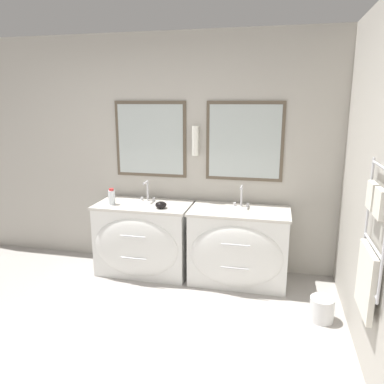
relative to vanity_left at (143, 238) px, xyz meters
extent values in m
cube|color=#B2ADA3|center=(0.04, 0.37, 0.90)|extent=(5.66, 0.06, 2.60)
cube|color=brown|center=(0.00, 0.33, 1.06)|extent=(0.83, 0.01, 0.84)
cube|color=#B2BCBA|center=(0.00, 0.32, 1.06)|extent=(0.76, 0.01, 0.77)
cube|color=brown|center=(1.05, 0.33, 1.06)|extent=(0.83, 0.01, 0.84)
cube|color=#B2BCBA|center=(1.05, 0.32, 1.06)|extent=(0.76, 0.01, 0.77)
cylinder|color=white|center=(0.53, 0.28, 1.06)|extent=(0.07, 0.07, 0.32)
cube|color=silver|center=(0.53, 0.33, 1.06)|extent=(0.05, 0.02, 0.08)
cube|color=#B2ADA3|center=(2.10, -0.86, 0.90)|extent=(0.06, 4.26, 2.60)
cylinder|color=silver|center=(2.03, -0.99, 0.70)|extent=(0.02, 0.02, 0.83)
cylinder|color=silver|center=(2.03, -1.22, 1.08)|extent=(0.02, 0.46, 0.02)
cylinder|color=silver|center=(2.03, -1.22, 0.83)|extent=(0.02, 0.46, 0.02)
cylinder|color=silver|center=(2.03, -1.22, 0.57)|extent=(0.02, 0.46, 0.02)
cylinder|color=silver|center=(2.03, -1.22, 0.31)|extent=(0.02, 0.46, 0.02)
cube|color=silver|center=(2.02, -1.22, 0.32)|extent=(0.04, 0.39, 0.45)
cube|color=silver|center=(2.02, -1.32, 0.88)|extent=(0.04, 0.16, 0.18)
cube|color=silver|center=(2.02, -1.12, 0.88)|extent=(0.04, 0.16, 0.18)
cube|color=white|center=(0.00, 0.04, -0.02)|extent=(1.00, 0.54, 0.76)
ellipsoid|color=white|center=(0.00, -0.23, -0.02)|extent=(0.92, 0.12, 0.64)
cube|color=beige|center=(0.00, 0.04, 0.37)|extent=(1.03, 0.57, 0.03)
ellipsoid|color=white|center=(0.00, 0.01, 0.35)|extent=(0.39, 0.34, 0.08)
cylinder|color=silver|center=(0.00, -0.30, 0.13)|extent=(0.28, 0.01, 0.01)
cylinder|color=silver|center=(0.00, -0.30, -0.11)|extent=(0.28, 0.01, 0.01)
cube|color=white|center=(1.05, 0.04, -0.02)|extent=(1.00, 0.54, 0.76)
ellipsoid|color=white|center=(1.05, -0.23, -0.02)|extent=(0.92, 0.12, 0.64)
cube|color=beige|center=(1.05, 0.04, 0.37)|extent=(1.03, 0.57, 0.03)
ellipsoid|color=white|center=(1.05, 0.01, 0.35)|extent=(0.39, 0.34, 0.08)
cylinder|color=silver|center=(1.05, -0.30, 0.13)|extent=(0.28, 0.01, 0.01)
cylinder|color=silver|center=(1.05, -0.30, -0.11)|extent=(0.28, 0.01, 0.01)
cylinder|color=silver|center=(0.00, 0.19, 0.50)|extent=(0.02, 0.02, 0.23)
cylinder|color=silver|center=(0.00, 0.12, 0.60)|extent=(0.02, 0.13, 0.02)
cylinder|color=silver|center=(-0.07, 0.19, 0.40)|extent=(0.03, 0.03, 0.04)
cylinder|color=silver|center=(0.07, 0.19, 0.40)|extent=(0.03, 0.03, 0.04)
cylinder|color=silver|center=(1.05, 0.19, 0.50)|extent=(0.02, 0.02, 0.23)
cylinder|color=silver|center=(1.05, 0.12, 0.60)|extent=(0.02, 0.13, 0.02)
cylinder|color=silver|center=(0.98, 0.19, 0.40)|extent=(0.03, 0.03, 0.04)
cylinder|color=silver|center=(1.12, 0.19, 0.40)|extent=(0.03, 0.03, 0.04)
cylinder|color=silver|center=(-0.33, -0.06, 0.46)|extent=(0.08, 0.08, 0.15)
cylinder|color=red|center=(-0.33, -0.06, 0.55)|extent=(0.05, 0.05, 0.02)
ellipsoid|color=black|center=(0.24, -0.08, 0.42)|extent=(0.12, 0.12, 0.07)
cylinder|color=silver|center=(1.85, -0.57, -0.29)|extent=(0.21, 0.21, 0.21)
torus|color=silver|center=(1.85, -0.57, -0.19)|extent=(0.21, 0.21, 0.01)
camera|label=1|loc=(1.40, -3.69, 1.48)|focal=35.00mm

